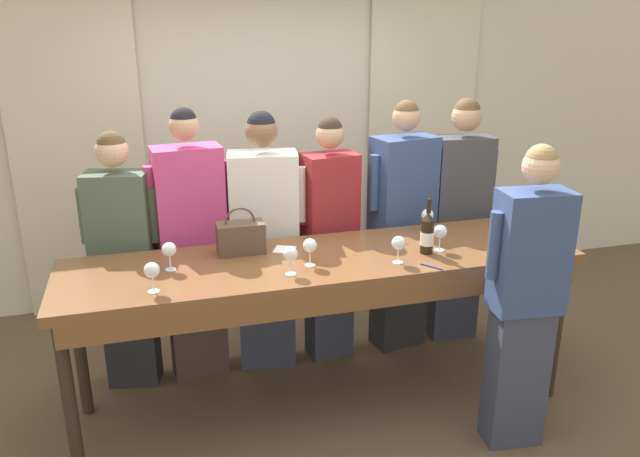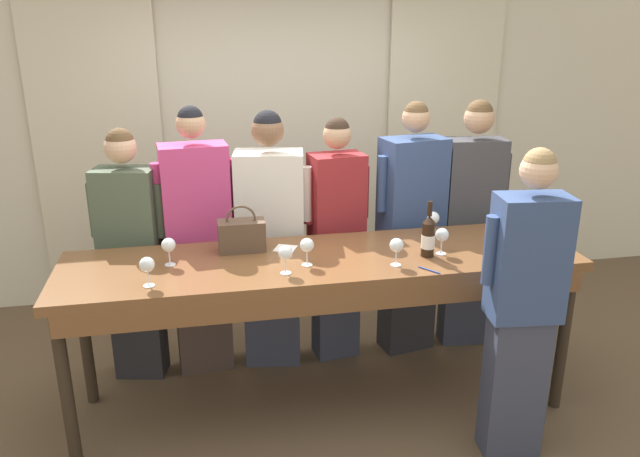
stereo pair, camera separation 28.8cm
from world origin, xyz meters
name	(u,v)px [view 1 (the left image)]	position (x,y,z in m)	size (l,w,h in m)	color
ground_plane	(323,403)	(0.00, 0.00, 0.00)	(18.00, 18.00, 0.00)	brown
wall_back	(260,134)	(0.00, 1.91, 1.40)	(12.00, 0.06, 2.80)	beige
curtain_panel_left	(78,152)	(-1.46, 1.85, 1.34)	(1.00, 0.03, 2.69)	beige
curtain_panel_right	(421,133)	(1.46, 1.85, 1.34)	(1.00, 0.03, 2.69)	beige
tasting_bar	(325,272)	(0.00, -0.02, 0.92)	(3.03, 0.78, 1.01)	brown
wine_bottle	(427,234)	(0.61, -0.11, 1.13)	(0.08, 0.08, 0.34)	black
handbag	(241,237)	(-0.46, 0.20, 1.10)	(0.28, 0.15, 0.28)	brown
wine_glass_front_left	(507,224)	(1.17, -0.07, 1.12)	(0.08, 0.08, 0.16)	white
wine_glass_front_mid	(440,232)	(0.70, -0.09, 1.12)	(0.08, 0.08, 0.16)	white
wine_glass_front_right	(152,271)	(-0.98, -0.23, 1.12)	(0.08, 0.08, 0.16)	white
wine_glass_center_left	(399,244)	(0.38, -0.21, 1.12)	(0.08, 0.08, 0.16)	white
wine_glass_center_mid	(310,246)	(-0.11, -0.11, 1.12)	(0.08, 0.08, 0.16)	white
wine_glass_center_right	(290,255)	(-0.25, -0.20, 1.12)	(0.08, 0.08, 0.16)	white
wine_glass_back_left	(169,250)	(-0.88, 0.05, 1.12)	(0.08, 0.08, 0.16)	white
wine_glass_back_mid	(427,216)	(0.77, 0.22, 1.12)	(0.08, 0.08, 0.16)	white
napkin	(285,249)	(-0.20, 0.18, 1.01)	(0.16, 0.16, 0.00)	white
pen	(431,267)	(0.54, -0.32, 1.01)	(0.09, 0.12, 0.01)	#193399
guest_olive_jacket	(124,260)	(-1.15, 0.60, 0.88)	(0.50, 0.31, 1.70)	#28282D
guest_pink_top	(192,246)	(-0.71, 0.60, 0.93)	(0.54, 0.28, 1.83)	#473833
guest_cream_sweater	(265,243)	(-0.24, 0.60, 0.90)	(0.56, 0.34, 1.79)	#383D51
guest_striped_shirt	(329,238)	(0.22, 0.60, 0.89)	(0.47, 0.28, 1.73)	#383D51
guest_navy_coat	(401,227)	(0.75, 0.60, 0.92)	(0.54, 0.33, 1.82)	#28282D
guest_beige_cap	(459,219)	(1.21, 0.60, 0.94)	(0.52, 0.26, 1.82)	#383D51
host_pouring	(525,299)	(0.95, -0.64, 0.90)	(0.49, 0.26, 1.75)	#383D51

